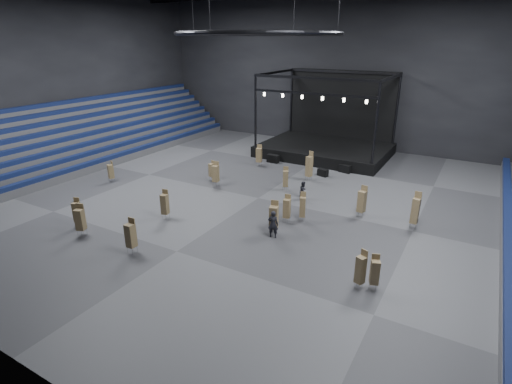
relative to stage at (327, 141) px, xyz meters
The scene contains 28 objects.
floor 16.30m from the stage, 90.00° to the right, with size 50.00×50.00×0.00m, color #434446.
wall_back 8.93m from the stage, 90.00° to the left, with size 50.00×0.20×18.00m, color black.
wall_left 30.75m from the stage, 147.00° to the right, with size 0.20×42.00×18.00m, color black.
bleachers_left 28.10m from the stage, 144.71° to the right, with size 7.20×40.00×6.40m.
stage is the anchor object (origin of this frame).
truss_ring 19.93m from the stage, 90.00° to the right, with size 12.30×12.30×5.15m.
flight_case_left 7.46m from the stage, 120.95° to the right, with size 1.28×0.64×0.85m, color black.
flight_case_mid 8.46m from the stage, 72.00° to the right, with size 1.04×0.52×0.70m, color black.
flight_case_right 7.17m from the stage, 54.57° to the right, with size 1.20×0.60×0.80m, color black.
chair_stack_0 28.69m from the stage, 107.36° to the right, with size 0.58×0.58×2.16m.
chair_stack_1 27.27m from the stage, 65.77° to the right, with size 0.58×0.58×2.31m.
chair_stack_2 9.38m from the stage, 118.68° to the right, with size 0.64×0.64×2.28m.
chair_stack_3 21.87m from the stage, 78.97° to the right, with size 0.66×0.66×2.44m.
chair_stack_4 16.29m from the stage, 107.43° to the right, with size 0.59×0.59×2.30m.
chair_stack_5 27.30m from the stage, 64.21° to the right, with size 0.59×0.59×2.07m.
chair_stack_6 10.05m from the stage, 79.15° to the right, with size 0.64×0.64×2.84m.
chair_stack_7 13.48m from the stage, 85.05° to the right, with size 0.61×0.61×2.18m.
chair_stack_8 19.20m from the stage, 74.79° to the right, with size 0.54×0.54×2.25m.
chair_stack_9 19.98m from the stage, 51.66° to the right, with size 0.52×0.52×2.73m.
chair_stack_10 28.32m from the stage, 94.71° to the right, with size 0.55×0.55×2.35m.
chair_stack_11 15.69m from the stage, 113.06° to the right, with size 0.56×0.56×1.92m.
chair_stack_12 19.75m from the stage, 77.92° to the right, with size 0.54×0.54×2.14m.
chair_stack_13 17.85m from the stage, 61.23° to the right, with size 0.62×0.62×2.48m.
chair_stack_14 24.08m from the stage, 125.54° to the right, with size 0.61×0.61×2.02m.
chair_stack_15 23.61m from the stage, 99.76° to the right, with size 0.57×0.57×2.29m.
chair_stack_16 29.11m from the stage, 104.13° to the right, with size 0.70×0.70×2.29m.
man_center 22.37m from the stage, 78.70° to the right, with size 0.71×0.47×1.95m, color black.
crew_member 15.12m from the stage, 76.85° to the right, with size 0.79×0.61×1.62m, color black.
Camera 1 is at (15.52, -27.30, 12.66)m, focal length 28.00 mm.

